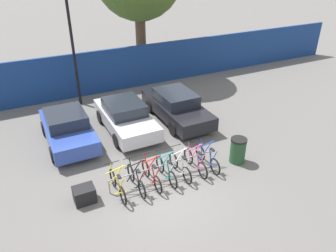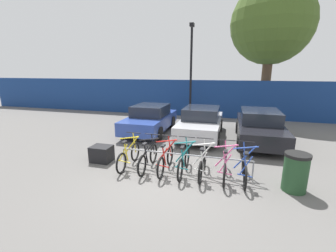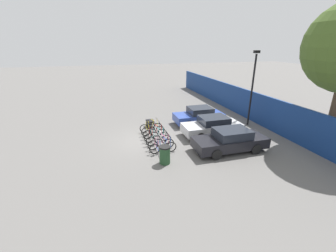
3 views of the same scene
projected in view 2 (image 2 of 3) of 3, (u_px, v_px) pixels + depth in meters
The scene contains 17 objects.
ground_plane at pixel (164, 179), 6.58m from camera, with size 120.00×120.00×0.00m, color #605E5B.
hoarding_wall at pixel (204, 99), 15.17m from camera, with size 36.00×0.16×2.47m, color navy.
bike_rack at pixel (184, 156), 6.98m from camera, with size 4.14×0.04×0.57m.
bicycle_yellow at pixel (129, 156), 7.34m from camera, with size 0.68×1.71×1.05m.
bicycle_black at pixel (148, 158), 7.16m from camera, with size 0.68×1.71×1.05m.
bicycle_red at pixel (166, 160), 7.01m from camera, with size 0.68×1.71×1.05m.
bicycle_teal at pixel (184, 162), 6.86m from camera, with size 0.68×1.71×1.05m.
bicycle_white at pixel (203, 164), 6.71m from camera, with size 0.68×1.71×1.05m.
bicycle_pink at pixel (225, 166), 6.54m from camera, with size 0.68×1.71×1.05m.
bicycle_blue at pixel (244, 168), 6.40m from camera, with size 0.68×1.71×1.05m.
car_blue at pixel (150, 119), 11.41m from camera, with size 1.91×4.04×1.40m.
car_silver at pixel (201, 122), 10.66m from camera, with size 1.91×4.25×1.40m.
car_black at pixel (259, 126), 9.92m from camera, with size 1.91×4.53×1.40m.
lamp_post at pixel (191, 68), 13.94m from camera, with size 0.24×0.44×5.83m.
trash_bin at pixel (296, 172), 5.83m from camera, with size 0.63×0.63×1.03m.
cargo_crate at pixel (102, 154), 7.80m from camera, with size 0.70×0.56×0.55m, color black.
tree_behind_hoarding at pixel (272, 24), 14.65m from camera, with size 5.27×5.27×8.72m.
Camera 2 is at (1.73, -5.76, 3.09)m, focal length 24.00 mm.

